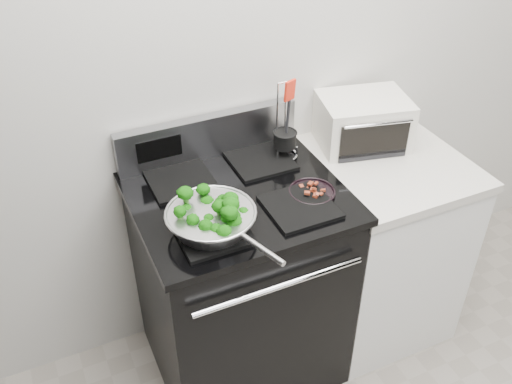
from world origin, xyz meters
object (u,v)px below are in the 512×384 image
skillet (211,219)px  bacon_plate (312,190)px  utensil_holder (285,143)px  toaster_oven (363,121)px  gas_range (240,282)px

skillet → bacon_plate: (0.42, 0.04, -0.03)m
bacon_plate → utensil_holder: size_ratio=0.52×
toaster_oven → gas_range: bearing=-153.1°
bacon_plate → toaster_oven: 0.49m
utensil_holder → bacon_plate: bearing=-113.8°
bacon_plate → toaster_oven: bearing=34.7°
bacon_plate → utensil_holder: bearing=84.9°
toaster_oven → utensil_holder: bearing=-167.3°
gas_range → toaster_oven: bearing=14.1°
skillet → utensil_holder: 0.55m
gas_range → toaster_oven: toaster_oven is taller
utensil_holder → toaster_oven: size_ratio=0.81×
gas_range → bacon_plate: size_ratio=6.35×
gas_range → bacon_plate: 0.55m
toaster_oven → bacon_plate: bearing=-132.5°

